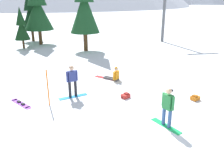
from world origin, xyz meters
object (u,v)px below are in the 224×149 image
backpack_orange (195,98)px  trail_marker_pole (48,88)px  snowboarder_background (114,75)px  loose_snowboard_near_right (21,103)px  pine_tree_slender (37,7)px  snowboarder_midground (72,81)px  ski_lift_tower (165,0)px  snowboarder_foreground (168,107)px  pine_tree_broad (84,4)px  backpack_red (126,96)px  pine_tree_tall (30,12)px  pine_tree_leaning (21,26)px

backpack_orange → trail_marker_pole: 7.62m
snowboarder_background → trail_marker_pole: 4.98m
snowboarder_background → loose_snowboard_near_right: size_ratio=1.06×
loose_snowboard_near_right → pine_tree_slender: 16.76m
snowboarder_midground → ski_lift_tower: bearing=55.5°
snowboarder_midground → snowboarder_foreground: bearing=-42.2°
pine_tree_broad → pine_tree_slender: bearing=140.8°
loose_snowboard_near_right → pine_tree_slender: pine_tree_slender is taller
backpack_red → trail_marker_pole: 4.08m
pine_tree_broad → trail_marker_pole: bearing=-100.2°
backpack_red → trail_marker_pole: trail_marker_pole is taller
loose_snowboard_near_right → pine_tree_tall: size_ratio=0.23×
snowboarder_background → trail_marker_pole: trail_marker_pole is taller
snowboarder_foreground → snowboarder_midground: (-3.93, 3.57, 0.03)m
pine_tree_tall → pine_tree_leaning: size_ratio=1.51×
snowboarder_midground → trail_marker_pole: trail_marker_pole is taller
loose_snowboard_near_right → ski_lift_tower: bearing=50.3°
backpack_red → backpack_orange: size_ratio=1.00×
pine_tree_leaning → ski_lift_tower: bearing=6.6°
backpack_red → snowboarder_midground: bearing=169.9°
backpack_orange → snowboarder_midground: bearing=168.6°
trail_marker_pole → pine_tree_slender: pine_tree_slender is taller
pine_tree_tall → pine_tree_broad: pine_tree_broad is taller
snowboarder_midground → pine_tree_tall: bearing=106.5°
pine_tree_slender → pine_tree_broad: pine_tree_broad is taller
pine_tree_slender → pine_tree_broad: (5.11, -4.16, 0.37)m
backpack_red → pine_tree_broad: pine_tree_broad is taller
snowboarder_background → pine_tree_leaning: size_ratio=0.36×
backpack_orange → pine_tree_slender: (-10.45, 16.97, 4.07)m
backpack_red → pine_tree_slender: bearing=113.0°
pine_tree_tall → pine_tree_broad: 9.13m
loose_snowboard_near_right → pine_tree_tall: 19.00m
snowboarder_midground → backpack_orange: bearing=-11.4°
pine_tree_slender → pine_tree_leaning: 3.14m
snowboarder_background → snowboarder_foreground: bearing=-77.3°
snowboarder_midground → pine_tree_leaning: 14.74m
loose_snowboard_near_right → pine_tree_tall: bearing=98.3°
backpack_red → trail_marker_pole: (-3.98, -0.34, 0.82)m
backpack_red → pine_tree_broad: bearing=98.3°
backpack_red → pine_tree_slender: 18.05m
trail_marker_pole → pine_tree_leaning: bearing=106.8°
backpack_orange → pine_tree_slender: bearing=121.6°
snowboarder_background → pine_tree_slender: bearing=116.5°
snowboarder_foreground → pine_tree_broad: 15.79m
snowboarder_midground → snowboarder_background: bearing=42.4°
snowboarder_background → loose_snowboard_near_right: 5.96m
snowboarder_foreground → pine_tree_broad: bearing=100.8°
pine_tree_tall → snowboarder_foreground: bearing=-66.8°
backpack_red → ski_lift_tower: size_ratio=0.06×
backpack_orange → pine_tree_broad: size_ratio=0.07×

